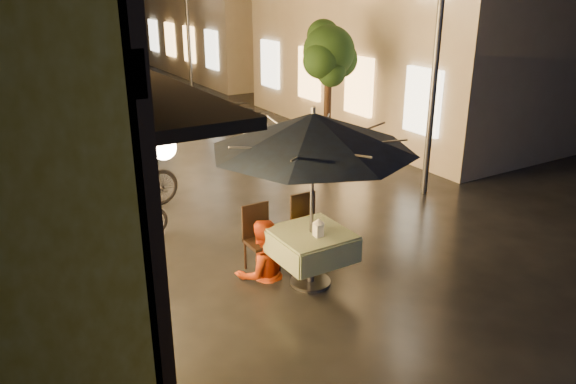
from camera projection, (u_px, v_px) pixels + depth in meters
ground at (368, 274)px, 7.97m from camera, size 90.00×90.00×0.00m
street_tree at (329, 55)px, 11.90m from camera, size 1.43×1.20×3.15m
streetlamp_near at (438, 40)px, 9.99m from camera, size 0.36×0.36×4.23m
streetlamp_far at (187, 10)px, 19.59m from camera, size 0.36×0.36×4.23m
cafe_table at (311, 245)px, 7.54m from camera, size 0.99×0.99×0.78m
patio_umbrella at (313, 132)px, 6.98m from camera, size 2.66×2.66×2.46m
cafe_chair_left at (259, 235)px, 7.95m from camera, size 0.42×0.42×0.97m
cafe_chair_right at (306, 223)px, 8.34m from camera, size 0.42×0.42×0.97m
table_lantern at (318, 227)px, 7.29m from camera, size 0.16×0.16×0.25m
person_orange at (261, 222)px, 7.68m from camera, size 0.84×0.68×1.63m
person_yellow at (313, 217)px, 8.17m from camera, size 0.99×0.74×1.36m
bicycle_0 at (115, 216)px, 8.85m from camera, size 1.70×0.89×0.85m
bicycle_1 at (132, 184)px, 9.92m from camera, size 1.84×0.74×1.07m
bicycle_2 at (104, 173)px, 10.81m from camera, size 1.78×1.08×0.88m
bicycle_3 at (80, 149)px, 12.15m from camera, size 1.68×0.88×0.97m
bicycle_4 at (60, 145)px, 12.55m from camera, size 1.88×1.07×0.93m
bicycle_5 at (64, 130)px, 13.44m from camera, size 1.92×0.98×1.11m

